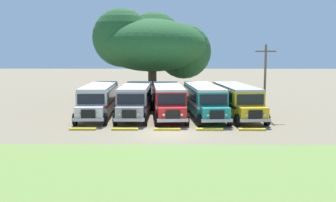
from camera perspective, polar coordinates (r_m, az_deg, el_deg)
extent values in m
plane|color=#84755B|center=(28.00, -0.16, -4.78)|extent=(220.00, 220.00, 0.00)
cube|color=olive|center=(20.01, -0.53, -9.67)|extent=(80.00, 9.64, 0.01)
cube|color=silver|center=(36.43, -10.03, 0.37)|extent=(2.88, 9.30, 2.10)
cube|color=red|center=(36.45, -10.02, 0.10)|extent=(2.91, 9.32, 0.24)
cube|color=black|center=(36.51, -8.01, 1.21)|extent=(0.37, 7.99, 0.80)
cube|color=black|center=(36.88, -11.93, 1.18)|extent=(0.37, 7.99, 0.80)
cube|color=beige|center=(36.31, -10.07, 2.18)|extent=(2.79, 9.19, 0.22)
cube|color=silver|center=(31.31, -11.41, -1.74)|extent=(2.26, 1.49, 1.05)
cube|color=black|center=(30.59, -11.65, -1.91)|extent=(1.10, 0.15, 0.70)
cube|color=#B7B7BC|center=(30.62, -11.64, -2.71)|extent=(2.41, 0.30, 0.24)
cube|color=black|center=(31.83, -11.26, 0.27)|extent=(2.20, 0.15, 0.84)
cube|color=red|center=(40.99, -9.09, 0.99)|extent=(0.90, 0.10, 1.30)
sphere|color=#EAE5C6|center=(30.43, -10.37, -1.92)|extent=(0.20, 0.20, 0.20)
sphere|color=#EAE5C6|center=(30.67, -12.95, -1.92)|extent=(0.20, 0.20, 0.20)
cylinder|color=black|center=(31.32, -9.19, -2.66)|extent=(0.32, 1.01, 1.00)
cylinder|color=black|center=(31.72, -13.50, -2.64)|extent=(0.32, 1.01, 1.00)
cylinder|color=black|center=(39.36, -7.64, -0.62)|extent=(0.32, 1.01, 1.00)
cylinder|color=black|center=(39.69, -11.08, -0.63)|extent=(0.32, 1.01, 1.00)
cube|color=#9E9993|center=(35.93, -4.72, 0.36)|extent=(2.54, 9.21, 2.10)
cube|color=#282828|center=(35.95, -4.71, 0.09)|extent=(2.57, 9.23, 0.24)
cube|color=black|center=(36.08, -2.67, 1.20)|extent=(0.07, 8.00, 0.80)
cube|color=black|center=(36.31, -6.68, 1.20)|extent=(0.07, 8.00, 0.80)
cube|color=beige|center=(35.81, -4.74, 2.20)|extent=(2.46, 9.11, 0.22)
cube|color=#9E9993|center=(30.78, -5.60, -1.78)|extent=(2.21, 1.41, 1.05)
cube|color=black|center=(30.05, -5.75, -1.96)|extent=(1.10, 0.10, 0.70)
cube|color=#B7B7BC|center=(30.08, -5.75, -2.78)|extent=(2.40, 0.21, 0.24)
cube|color=black|center=(31.30, -5.49, 0.26)|extent=(2.20, 0.07, 0.84)
cube|color=#282828|center=(40.51, -4.13, 0.99)|extent=(0.90, 0.06, 1.30)
sphere|color=#EAE5C6|center=(29.93, -4.43, -1.98)|extent=(0.20, 0.20, 0.20)
sphere|color=#EAE5C6|center=(30.08, -7.08, -1.97)|extent=(0.20, 0.20, 0.20)
cylinder|color=black|center=(30.86, -3.35, -2.73)|extent=(0.28, 1.00, 1.00)
cylinder|color=black|center=(31.11, -7.77, -2.70)|extent=(0.28, 1.00, 1.00)
cylinder|color=black|center=(38.95, -2.54, -0.65)|extent=(0.28, 1.00, 1.00)
cylinder|color=black|center=(39.15, -6.05, -0.64)|extent=(0.28, 1.00, 1.00)
cube|color=red|center=(35.58, -0.02, 0.32)|extent=(3.19, 9.36, 2.10)
cube|color=white|center=(35.60, -0.02, 0.05)|extent=(3.22, 9.38, 0.24)
cube|color=black|center=(35.92, 1.97, 1.18)|extent=(0.64, 7.98, 0.80)
cube|color=black|center=(35.76, -2.08, 1.15)|extent=(0.64, 7.98, 0.80)
cube|color=silver|center=(35.46, -0.02, 2.18)|extent=(3.10, 9.26, 0.22)
cube|color=red|center=(30.41, 0.60, -1.86)|extent=(2.30, 1.56, 1.05)
cube|color=black|center=(29.68, 0.70, -2.03)|extent=(1.10, 0.18, 0.70)
cube|color=#B7B7BC|center=(29.71, 0.71, -2.87)|extent=(2.41, 0.38, 0.24)
cube|color=black|center=(30.93, 0.51, 0.21)|extent=(2.20, 0.23, 0.84)
cube|color=white|center=(40.17, -0.43, 0.95)|extent=(0.90, 0.13, 1.30)
sphere|color=#EAE5C6|center=(29.69, 2.06, -2.04)|extent=(0.20, 0.20, 0.20)
sphere|color=#EAE5C6|center=(29.59, -0.64, -2.06)|extent=(0.20, 0.20, 0.20)
cylinder|color=black|center=(30.71, 2.82, -2.77)|extent=(0.35, 1.02, 1.00)
cylinder|color=black|center=(30.54, -1.67, -2.82)|extent=(0.35, 1.02, 1.00)
cylinder|color=black|center=(38.77, 1.47, -0.68)|extent=(0.35, 1.02, 1.00)
cylinder|color=black|center=(38.63, -2.08, -0.71)|extent=(0.35, 1.02, 1.00)
cube|color=teal|center=(35.60, 5.22, 0.29)|extent=(3.37, 9.40, 2.10)
cube|color=white|center=(35.62, 5.21, 0.02)|extent=(3.41, 9.42, 0.24)
cube|color=black|center=(36.08, 7.13, 1.16)|extent=(0.81, 7.97, 0.80)
cube|color=black|center=(35.65, 3.13, 1.13)|extent=(0.81, 7.97, 0.80)
cube|color=silver|center=(35.48, 5.24, 2.15)|extent=(3.28, 9.29, 0.22)
cube|color=teal|center=(30.52, 6.93, -1.88)|extent=(2.32, 1.61, 1.05)
cube|color=black|center=(29.80, 7.21, -2.05)|extent=(1.10, 0.21, 0.70)
cube|color=#B7B7BC|center=(29.84, 7.22, -2.88)|extent=(2.41, 0.43, 0.24)
cube|color=black|center=(31.03, 6.71, 0.18)|extent=(2.20, 0.27, 0.84)
cube|color=white|center=(40.14, 4.07, 0.93)|extent=(0.90, 0.15, 1.30)
sphere|color=#EAE5C6|center=(29.91, 8.55, -2.04)|extent=(0.20, 0.20, 0.20)
sphere|color=#EAE5C6|center=(29.62, 5.91, -2.09)|extent=(0.20, 0.20, 0.20)
cylinder|color=black|center=(30.97, 9.05, -2.77)|extent=(0.37, 1.02, 1.00)
cylinder|color=black|center=(30.49, 4.66, -2.86)|extent=(0.37, 1.02, 1.00)
cylinder|color=black|center=(38.88, 6.17, -0.70)|extent=(0.37, 1.02, 1.00)
cylinder|color=black|center=(38.50, 2.67, -0.74)|extent=(0.37, 1.02, 1.00)
cube|color=yellow|center=(36.10, 9.87, 0.31)|extent=(3.38, 9.40, 2.10)
cube|color=black|center=(36.12, 9.87, 0.04)|extent=(3.42, 9.42, 0.24)
cube|color=black|center=(36.67, 11.69, 1.16)|extent=(0.82, 7.97, 0.80)
cube|color=black|center=(36.03, 7.81, 1.14)|extent=(0.82, 7.97, 0.80)
cube|color=#B2B2B7|center=(35.98, 9.91, 2.14)|extent=(3.29, 9.29, 0.22)
cube|color=yellow|center=(31.12, 12.32, -1.82)|extent=(2.33, 1.61, 1.05)
cube|color=black|center=(30.42, 12.73, -1.99)|extent=(1.10, 0.21, 0.70)
cube|color=#B7B7BC|center=(30.45, 12.73, -2.80)|extent=(2.41, 0.43, 0.24)
cube|color=black|center=(31.62, 12.01, 0.21)|extent=(2.20, 0.27, 0.84)
cube|color=black|center=(40.56, 8.22, 0.94)|extent=(0.90, 0.15, 1.30)
sphere|color=#EAE5C6|center=(30.59, 14.01, -1.97)|extent=(0.20, 0.20, 0.20)
sphere|color=#EAE5C6|center=(30.17, 11.49, -2.03)|extent=(0.20, 0.20, 0.20)
cylinder|color=black|center=(31.67, 14.32, -2.68)|extent=(0.38, 1.02, 1.00)
cylinder|color=black|center=(30.97, 10.12, -2.79)|extent=(0.38, 1.02, 1.00)
cylinder|color=black|center=(39.41, 10.42, -0.67)|extent=(0.38, 1.02, 1.00)
cylinder|color=black|center=(38.85, 7.01, -0.72)|extent=(0.38, 1.02, 1.00)
cube|color=yellow|center=(29.90, -12.41, -4.03)|extent=(2.00, 0.36, 0.15)
cube|color=yellow|center=(29.35, -6.35, -4.12)|extent=(2.00, 0.36, 0.15)
cube|color=yellow|center=(29.13, -0.12, -4.16)|extent=(2.00, 0.36, 0.15)
cube|color=yellow|center=(29.25, 6.13, -4.15)|extent=(2.00, 0.36, 0.15)
cube|color=yellow|center=(29.72, 12.25, -4.10)|extent=(2.00, 0.36, 0.15)
cylinder|color=brown|center=(46.41, -2.31, 2.66)|extent=(1.00, 1.00, 4.30)
ellipsoid|color=#235628|center=(46.27, -2.34, 8.17)|extent=(12.69, 13.02, 6.15)
sphere|color=#235628|center=(47.83, 2.36, 7.28)|extent=(6.64, 6.64, 6.64)
sphere|color=#235628|center=(45.55, -6.80, 9.21)|extent=(6.73, 6.73, 6.73)
sphere|color=#235628|center=(50.61, -2.08, 8.82)|extent=(7.39, 7.39, 7.39)
cylinder|color=brown|center=(35.30, 14.05, 2.80)|extent=(0.20, 0.20, 6.48)
cube|color=brown|center=(35.21, 14.18, 7.09)|extent=(1.80, 0.12, 0.12)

